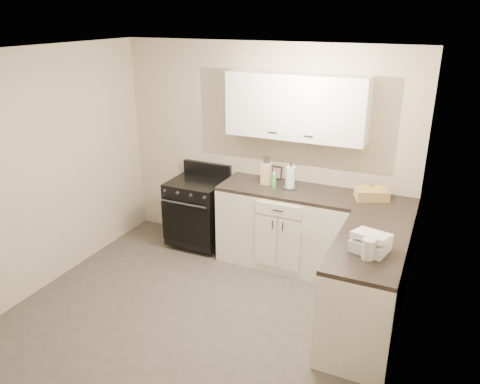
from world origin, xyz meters
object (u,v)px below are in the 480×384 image
at_px(knife_block, 266,174).
at_px(stove, 197,211).
at_px(countertop_grill, 370,245).
at_px(wicker_basket, 371,194).
at_px(paper_towel, 290,178).

bearing_deg(knife_block, stove, 178.21).
relative_size(stove, knife_block, 3.22).
xyz_separation_m(stove, countertop_grill, (2.27, -1.07, 0.53)).
distance_m(stove, wicker_basket, 2.15).
distance_m(knife_block, countertop_grill, 1.79).
distance_m(paper_towel, countertop_grill, 1.56).
xyz_separation_m(stove, knife_block, (0.89, 0.07, 0.60)).
bearing_deg(knife_block, paper_towel, -9.57).
distance_m(stove, countertop_grill, 2.56).
height_order(stove, countertop_grill, countertop_grill).
height_order(paper_towel, wicker_basket, paper_towel).
bearing_deg(paper_towel, wicker_basket, 2.93).
bearing_deg(wicker_basket, knife_block, -178.59).
bearing_deg(knife_block, countertop_grill, -46.05).
height_order(wicker_basket, countertop_grill, wicker_basket).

